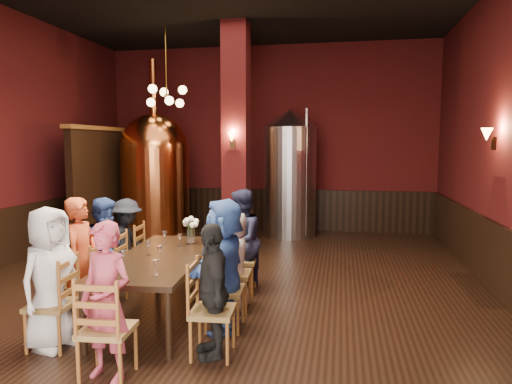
% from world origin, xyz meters
% --- Properties ---
extents(room, '(10.00, 10.02, 4.50)m').
position_xyz_m(room, '(0.00, 0.00, 2.25)').
color(room, black).
rests_on(room, ground).
extents(wainscot_right, '(0.08, 9.90, 1.00)m').
position_xyz_m(wainscot_right, '(3.96, 0.00, 0.50)').
color(wainscot_right, black).
rests_on(wainscot_right, ground).
extents(wainscot_back, '(7.90, 0.08, 1.00)m').
position_xyz_m(wainscot_back, '(0.00, 4.96, 0.50)').
color(wainscot_back, black).
rests_on(wainscot_back, ground).
extents(column, '(0.58, 0.58, 4.50)m').
position_xyz_m(column, '(-0.30, 2.80, 2.25)').
color(column, '#420F0E').
rests_on(column, ground).
extents(partition, '(0.22, 3.50, 2.40)m').
position_xyz_m(partition, '(-3.20, 3.20, 1.20)').
color(partition, black).
rests_on(partition, ground).
extents(pendant_cluster, '(0.90, 0.90, 1.70)m').
position_xyz_m(pendant_cluster, '(-1.80, 2.90, 3.10)').
color(pendant_cluster, '#A57226').
rests_on(pendant_cluster, room).
extents(sconce_wall, '(0.20, 0.20, 0.36)m').
position_xyz_m(sconce_wall, '(3.90, 0.80, 2.20)').
color(sconce_wall, black).
rests_on(sconce_wall, room).
extents(sconce_column, '(0.20, 0.20, 0.36)m').
position_xyz_m(sconce_column, '(-0.30, 2.50, 2.20)').
color(sconce_column, black).
rests_on(sconce_column, column).
extents(dining_table, '(1.18, 2.47, 0.75)m').
position_xyz_m(dining_table, '(-0.37, -1.01, 0.69)').
color(dining_table, black).
rests_on(dining_table, ground).
extents(chair_0, '(0.49, 0.49, 0.92)m').
position_xyz_m(chair_0, '(-1.14, -2.07, 0.46)').
color(chair_0, '#905D24').
rests_on(chair_0, ground).
extents(person_0, '(0.62, 0.81, 1.48)m').
position_xyz_m(person_0, '(-1.14, -2.07, 0.74)').
color(person_0, silver).
rests_on(person_0, ground).
extents(chair_1, '(0.49, 0.49, 0.92)m').
position_xyz_m(chair_1, '(-1.19, -1.40, 0.46)').
color(chair_1, '#905D24').
rests_on(chair_1, ground).
extents(person_1, '(0.38, 0.56, 1.50)m').
position_xyz_m(person_1, '(-1.19, -1.40, 0.75)').
color(person_1, '#BC4320').
rests_on(person_1, ground).
extents(chair_2, '(0.49, 0.49, 0.92)m').
position_xyz_m(chair_2, '(-1.24, -0.74, 0.46)').
color(chair_2, '#905D24').
rests_on(chair_2, ground).
extents(person_2, '(0.41, 0.72, 1.42)m').
position_xyz_m(person_2, '(-1.24, -0.74, 0.71)').
color(person_2, navy).
rests_on(person_2, ground).
extents(chair_3, '(0.49, 0.49, 0.92)m').
position_xyz_m(chair_3, '(-1.29, -0.08, 0.46)').
color(chair_3, '#905D24').
rests_on(chair_3, ground).
extents(person_3, '(0.53, 0.88, 1.32)m').
position_xyz_m(person_3, '(-1.29, -0.08, 0.66)').
color(person_3, black).
rests_on(person_3, ground).
extents(chair_4, '(0.49, 0.49, 0.92)m').
position_xyz_m(chair_4, '(0.55, -1.94, 0.46)').
color(chair_4, '#905D24').
rests_on(chair_4, ground).
extents(person_4, '(0.62, 0.85, 1.35)m').
position_xyz_m(person_4, '(0.55, -1.94, 0.67)').
color(person_4, black).
rests_on(person_4, ground).
extents(chair_5, '(0.49, 0.49, 0.92)m').
position_xyz_m(chair_5, '(0.50, -1.28, 0.46)').
color(chair_5, '#905D24').
rests_on(chair_5, ground).
extents(person_5, '(0.46, 1.40, 1.51)m').
position_xyz_m(person_5, '(0.50, -1.28, 0.75)').
color(person_5, '#3A60AE').
rests_on(person_5, ground).
extents(chair_6, '(0.49, 0.49, 0.92)m').
position_xyz_m(chair_6, '(0.45, -0.62, 0.46)').
color(chair_6, '#905D24').
rests_on(chair_6, ground).
extents(person_6, '(0.59, 0.72, 1.27)m').
position_xyz_m(person_6, '(0.45, -0.62, 0.64)').
color(person_6, beige).
rests_on(person_6, ground).
extents(chair_7, '(0.49, 0.49, 0.92)m').
position_xyz_m(chair_7, '(0.40, 0.05, 0.46)').
color(chair_7, '#905D24').
rests_on(chair_7, ground).
extents(person_7, '(0.41, 0.74, 1.48)m').
position_xyz_m(person_7, '(0.40, 0.05, 0.74)').
color(person_7, '#1C1F39').
rests_on(person_7, ground).
extents(chair_8, '(0.49, 0.49, 0.92)m').
position_xyz_m(chair_8, '(-0.26, -2.56, 0.46)').
color(chair_8, '#905D24').
rests_on(chair_8, ground).
extents(person_8, '(0.59, 0.45, 1.44)m').
position_xyz_m(person_8, '(-0.26, -2.56, 0.72)').
color(person_8, '#AA384B').
rests_on(person_8, ground).
extents(copper_kettle, '(1.81, 1.81, 3.93)m').
position_xyz_m(copper_kettle, '(-2.25, 3.27, 1.43)').
color(copper_kettle, black).
rests_on(copper_kettle, ground).
extents(steel_vessel, '(1.30, 1.30, 2.89)m').
position_xyz_m(steel_vessel, '(0.63, 4.22, 1.45)').
color(steel_vessel, '#B2B2B7').
rests_on(steel_vessel, ground).
extents(rose_vase, '(0.22, 0.22, 0.38)m').
position_xyz_m(rose_vase, '(-0.23, -0.31, 1.00)').
color(rose_vase, white).
rests_on(rose_vase, dining_table).
extents(wine_glass_0, '(0.07, 0.07, 0.17)m').
position_xyz_m(wine_glass_0, '(-0.30, -1.21, 0.83)').
color(wine_glass_0, white).
rests_on(wine_glass_0, dining_table).
extents(wine_glass_1, '(0.07, 0.07, 0.17)m').
position_xyz_m(wine_glass_1, '(-0.59, -0.35, 0.83)').
color(wine_glass_1, white).
rests_on(wine_glass_1, dining_table).
extents(wine_glass_2, '(0.07, 0.07, 0.17)m').
position_xyz_m(wine_glass_2, '(-0.53, -1.02, 0.83)').
color(wine_glass_2, white).
rests_on(wine_glass_2, dining_table).
extents(wine_glass_3, '(0.07, 0.07, 0.17)m').
position_xyz_m(wine_glass_3, '(-0.61, -1.51, 0.83)').
color(wine_glass_3, white).
rests_on(wine_glass_3, dining_table).
extents(wine_glass_4, '(0.07, 0.07, 0.17)m').
position_xyz_m(wine_glass_4, '(-0.31, -0.50, 0.83)').
color(wine_glass_4, white).
rests_on(wine_glass_4, dining_table).
extents(wine_glass_5, '(0.07, 0.07, 0.17)m').
position_xyz_m(wine_glass_5, '(-0.09, -1.84, 0.83)').
color(wine_glass_5, white).
rests_on(wine_glass_5, dining_table).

